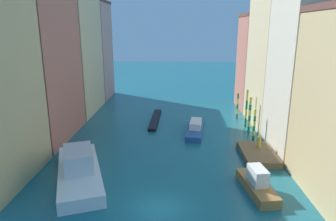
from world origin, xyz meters
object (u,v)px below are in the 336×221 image
at_px(mooring_pole_2, 246,108).
at_px(waterfront_dock, 258,154).
at_px(mooring_pole_1, 250,114).
at_px(motorboat_0, 196,128).
at_px(mooring_pole_0, 254,124).
at_px(gondola_black, 155,119).
at_px(person_on_dock, 259,141).
at_px(mooring_pole_3, 238,105).
at_px(motorboat_1, 257,184).
at_px(vaporetto_white, 79,169).

bearing_deg(mooring_pole_2, waterfront_dock, -95.16).
height_order(mooring_pole_1, motorboat_0, mooring_pole_1).
height_order(mooring_pole_0, gondola_black, mooring_pole_0).
relative_size(person_on_dock, mooring_pole_2, 0.29).
height_order(person_on_dock, mooring_pole_2, mooring_pole_2).
bearing_deg(mooring_pole_0, gondola_black, 148.44).
relative_size(person_on_dock, mooring_pole_0, 0.38).
xyz_separation_m(mooring_pole_1, mooring_pole_3, (-0.40, 5.78, -0.32)).
relative_size(mooring_pole_1, mooring_pole_3, 1.16).
bearing_deg(gondola_black, person_on_dock, -43.72).
distance_m(mooring_pole_0, gondola_black, 14.31).
bearing_deg(mooring_pole_3, mooring_pole_1, -86.09).
xyz_separation_m(waterfront_dock, person_on_dock, (0.35, 1.09, 1.01)).
relative_size(gondola_black, motorboat_0, 1.20).
relative_size(waterfront_dock, motorboat_0, 0.71).
bearing_deg(mooring_pole_2, motorboat_1, -99.31).
bearing_deg(motorboat_1, motorboat_0, 105.60).
relative_size(waterfront_dock, mooring_pole_1, 1.25).
bearing_deg(motorboat_1, mooring_pole_2, 80.69).
bearing_deg(gondola_black, motorboat_0, -40.30).
height_order(mooring_pole_2, gondola_black, mooring_pole_2).
xyz_separation_m(mooring_pole_0, mooring_pole_3, (-0.23, 8.83, 0.05)).
height_order(person_on_dock, motorboat_1, person_on_dock).
bearing_deg(mooring_pole_0, vaporetto_white, -150.41).
distance_m(waterfront_dock, mooring_pole_0, 5.18).
bearing_deg(waterfront_dock, motorboat_0, 127.61).
xyz_separation_m(mooring_pole_3, motorboat_0, (-6.39, -6.04, -1.48)).
xyz_separation_m(waterfront_dock, motorboat_1, (-1.85, -6.83, 0.37)).
bearing_deg(mooring_pole_0, motorboat_1, -102.42).
relative_size(person_on_dock, motorboat_0, 0.18).
height_order(mooring_pole_1, mooring_pole_2, mooring_pole_2).
bearing_deg(mooring_pole_1, vaporetto_white, -143.68).
relative_size(person_on_dock, gondola_black, 0.15).
relative_size(motorboat_0, motorboat_1, 1.44).
xyz_separation_m(waterfront_dock, mooring_pole_3, (0.50, 13.69, 1.68)).
relative_size(mooring_pole_1, vaporetto_white, 0.41).
bearing_deg(vaporetto_white, mooring_pole_2, 40.30).
bearing_deg(person_on_dock, motorboat_0, 133.57).
bearing_deg(mooring_pole_3, person_on_dock, -90.67).
bearing_deg(motorboat_0, mooring_pole_0, -22.80).
bearing_deg(vaporetto_white, gondola_black, 72.63).
xyz_separation_m(waterfront_dock, mooring_pole_0, (0.73, 4.87, 1.64)).
bearing_deg(motorboat_0, gondola_black, 139.70).
distance_m(mooring_pole_1, motorboat_0, 7.02).
xyz_separation_m(mooring_pole_3, vaporetto_white, (-17.31, -18.79, -1.09)).
bearing_deg(mooring_pole_2, mooring_pole_1, -90.11).
relative_size(waterfront_dock, mooring_pole_2, 1.12).
bearing_deg(mooring_pole_2, motorboat_0, -161.49).
xyz_separation_m(person_on_dock, mooring_pole_2, (0.55, 8.84, 1.27)).
bearing_deg(mooring_pole_3, motorboat_1, -96.52).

